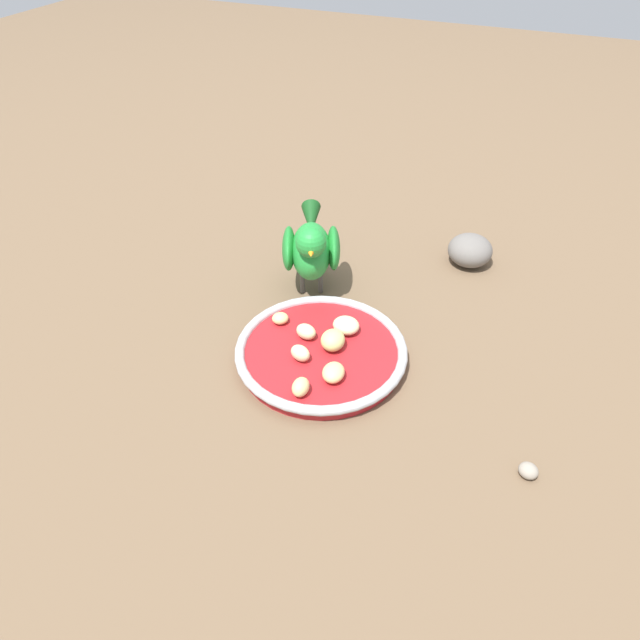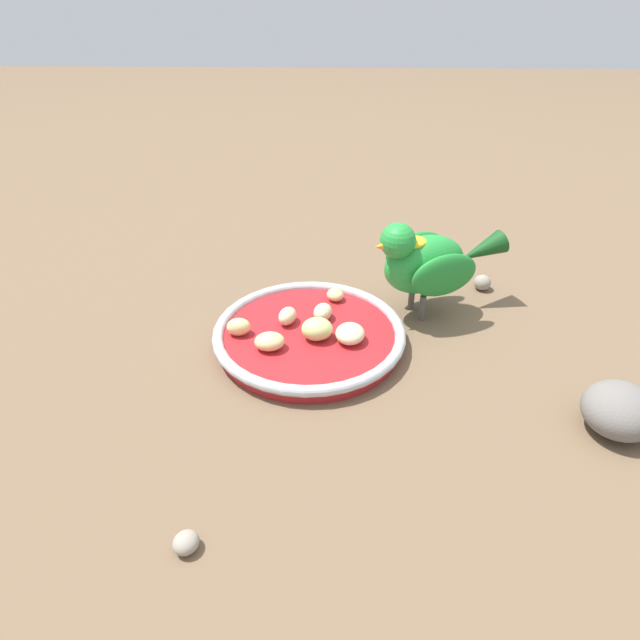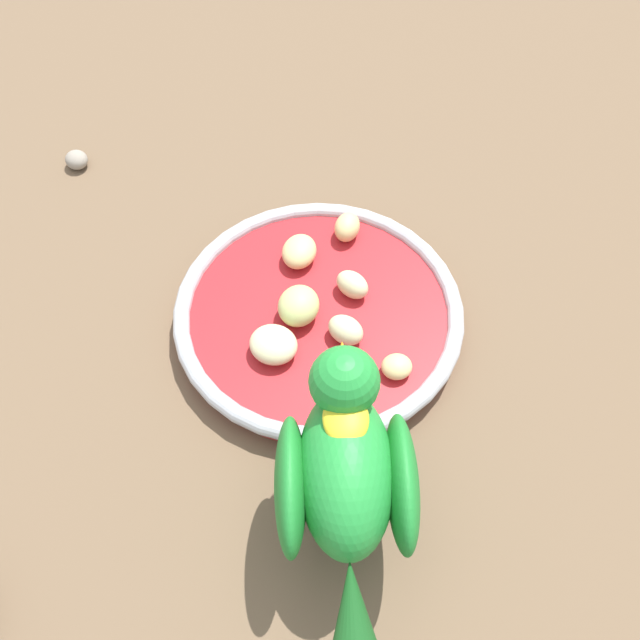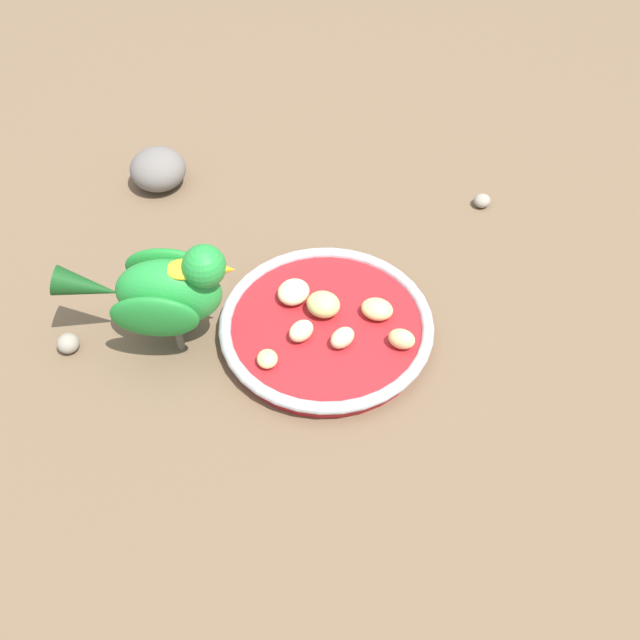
# 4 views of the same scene
# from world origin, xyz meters

# --- Properties ---
(ground_plane) EXTENTS (4.00, 4.00, 0.00)m
(ground_plane) POSITION_xyz_m (0.00, 0.00, 0.00)
(ground_plane) COLOR brown
(feeding_bowl) EXTENTS (0.24, 0.24, 0.03)m
(feeding_bowl) POSITION_xyz_m (-0.02, 0.00, 0.01)
(feeding_bowl) COLOR #AD1E23
(feeding_bowl) RESTS_ON ground_plane
(apple_piece_0) EXTENTS (0.03, 0.03, 0.02)m
(apple_piece_0) POSITION_xyz_m (0.02, 0.08, 0.03)
(apple_piece_0) COLOR #E5C67F
(apple_piece_0) RESTS_ON feeding_bowl
(apple_piece_1) EXTENTS (0.04, 0.04, 0.03)m
(apple_piece_1) POSITION_xyz_m (-0.01, -0.01, 0.03)
(apple_piece_1) COLOR #C6D17A
(apple_piece_1) RESTS_ON feeding_bowl
(apple_piece_2) EXTENTS (0.04, 0.03, 0.02)m
(apple_piece_2) POSITION_xyz_m (-0.06, -0.04, 0.03)
(apple_piece_2) COLOR #E5C67F
(apple_piece_2) RESTS_ON feeding_bowl
(apple_piece_3) EXTENTS (0.03, 0.02, 0.02)m
(apple_piece_3) POSITION_xyz_m (-0.10, -0.01, 0.03)
(apple_piece_3) COLOR #E5C67F
(apple_piece_3) RESTS_ON feeding_bowl
(apple_piece_4) EXTENTS (0.04, 0.04, 0.02)m
(apple_piece_4) POSITION_xyz_m (0.03, -0.02, 0.03)
(apple_piece_4) COLOR beige
(apple_piece_4) RESTS_ON feeding_bowl
(apple_piece_5) EXTENTS (0.03, 0.04, 0.02)m
(apple_piece_5) POSITION_xyz_m (-0.00, 0.03, 0.03)
(apple_piece_5) COLOR beige
(apple_piece_5) RESTS_ON feeding_bowl
(apple_piece_6) EXTENTS (0.03, 0.04, 0.02)m
(apple_piece_6) POSITION_xyz_m (-0.04, 0.02, 0.03)
(apple_piece_6) COLOR beige
(apple_piece_6) RESTS_ON feeding_bowl
(parrot) EXTENTS (0.19, 0.12, 0.14)m
(parrot) POSITION_xyz_m (0.13, 0.08, 0.08)
(parrot) COLOR #59544C
(parrot) RESTS_ON ground_plane
(rock_large) EXTENTS (0.11, 0.11, 0.05)m
(rock_large) POSITION_xyz_m (0.31, -0.14, 0.03)
(rock_large) COLOR slate
(rock_large) RESTS_ON ground_plane
(pebble_0) EXTENTS (0.03, 0.03, 0.02)m
(pebble_0) POSITION_xyz_m (-0.10, -0.29, 0.01)
(pebble_0) COLOR gray
(pebble_0) RESTS_ON ground_plane
(pebble_1) EXTENTS (0.03, 0.03, 0.02)m
(pebble_1) POSITION_xyz_m (0.23, 0.15, 0.01)
(pebble_1) COLOR gray
(pebble_1) RESTS_ON ground_plane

